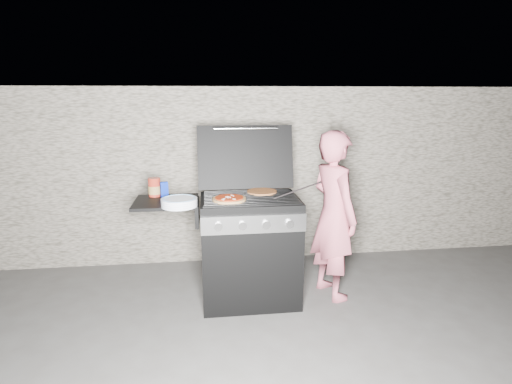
{
  "coord_description": "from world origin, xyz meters",
  "views": [
    {
      "loc": [
        -0.34,
        -3.13,
        1.72
      ],
      "look_at": [
        0.05,
        0.0,
        0.95
      ],
      "focal_mm": 28.0,
      "sensor_mm": 36.0,
      "label": 1
    }
  ],
  "objects": [
    {
      "name": "pizza_plain",
      "position": [
        0.12,
        0.14,
        0.92
      ],
      "size": [
        0.26,
        0.26,
        0.01
      ],
      "primitive_type": "cylinder",
      "rotation": [
        0.0,
        0.0,
        -0.05
      ],
      "color": "orange",
      "rests_on": "gas_grill"
    },
    {
      "name": "pizza_topped",
      "position": [
        -0.17,
        -0.09,
        0.93
      ],
      "size": [
        0.28,
        0.28,
        0.03
      ],
      "primitive_type": null,
      "rotation": [
        0.0,
        0.0,
        -0.05
      ],
      "color": "tan",
      "rests_on": "gas_grill"
    },
    {
      "name": "plate_stack",
      "position": [
        -0.56,
        -0.19,
        0.93
      ],
      "size": [
        0.33,
        0.33,
        0.06
      ],
      "primitive_type": "cylinder",
      "rotation": [
        0.0,
        0.0,
        -0.24
      ],
      "color": "white",
      "rests_on": "gas_grill"
    },
    {
      "name": "sauce_jar",
      "position": [
        -0.78,
        0.16,
        0.98
      ],
      "size": [
        0.13,
        0.13,
        0.15
      ],
      "primitive_type": "cylinder",
      "rotation": [
        0.0,
        0.0,
        0.36
      ],
      "color": "maroon",
      "rests_on": "gas_grill"
    },
    {
      "name": "person",
      "position": [
        0.72,
        0.01,
        0.72
      ],
      "size": [
        0.49,
        0.61,
        1.44
      ],
      "primitive_type": "imported",
      "rotation": [
        0.0,
        0.0,
        1.88
      ],
      "color": "#C05868",
      "rests_on": "ground"
    },
    {
      "name": "blue_carton",
      "position": [
        -0.69,
        0.1,
        0.97
      ],
      "size": [
        0.07,
        0.05,
        0.13
      ],
      "primitive_type": "cube",
      "rotation": [
        0.0,
        0.0,
        0.3
      ],
      "color": "#051C8B",
      "rests_on": "gas_grill"
    },
    {
      "name": "ground",
      "position": [
        0.0,
        0.0,
        0.0
      ],
      "size": [
        50.0,
        50.0,
        0.0
      ],
      "primitive_type": "plane",
      "color": "#403D39"
    },
    {
      "name": "tongs",
      "position": [
        0.4,
        0.0,
        0.96
      ],
      "size": [
        0.45,
        0.2,
        0.1
      ],
      "primitive_type": "cylinder",
      "rotation": [
        0.0,
        1.4,
        0.4
      ],
      "color": "black",
      "rests_on": "gas_grill"
    },
    {
      "name": "stone_wall",
      "position": [
        0.0,
        1.05,
        0.9
      ],
      "size": [
        8.0,
        0.35,
        1.8
      ],
      "primitive_type": "cube",
      "color": "gray",
      "rests_on": "ground"
    },
    {
      "name": "gas_grill",
      "position": [
        -0.25,
        0.0,
        0.46
      ],
      "size": [
        1.34,
        0.79,
        0.91
      ],
      "primitive_type": null,
      "color": "black",
      "rests_on": "ground"
    }
  ]
}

